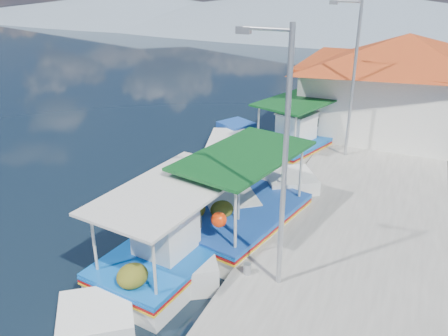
% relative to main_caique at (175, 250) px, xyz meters
% --- Properties ---
extents(ground, '(160.00, 160.00, 0.00)m').
position_rel_main_caique_xyz_m(ground, '(-1.67, -2.19, -0.51)').
color(ground, black).
rests_on(ground, ground).
extents(quay, '(5.00, 44.00, 0.50)m').
position_rel_main_caique_xyz_m(quay, '(4.23, 3.81, -0.26)').
color(quay, '#9F9C95').
rests_on(quay, ground).
extents(bollards, '(0.20, 17.20, 0.30)m').
position_rel_main_caique_xyz_m(bollards, '(2.13, 3.06, 0.14)').
color(bollards, '#A5A8AD').
rests_on(bollards, quay).
extents(main_caique, '(2.98, 7.98, 2.65)m').
position_rel_main_caique_xyz_m(main_caique, '(0.00, 0.00, 0.00)').
color(main_caique, white).
rests_on(main_caique, ground).
extents(caique_green_canopy, '(3.41, 7.70, 2.94)m').
position_rel_main_caique_xyz_m(caique_green_canopy, '(1.07, 2.30, -0.07)').
color(caique_green_canopy, white).
rests_on(caique_green_canopy, ground).
extents(caique_blue_hull, '(3.11, 6.21, 1.15)m').
position_rel_main_caique_xyz_m(caique_blue_hull, '(-1.60, 7.75, -0.20)').
color(caique_blue_hull, '#1B48A2').
rests_on(caique_blue_hull, ground).
extents(caique_far, '(3.83, 7.41, 2.73)m').
position_rel_main_caique_xyz_m(caique_far, '(0.86, 9.44, -0.00)').
color(caique_far, white).
rests_on(caique_far, ground).
extents(harbor_building, '(10.49, 10.49, 4.40)m').
position_rel_main_caique_xyz_m(harbor_building, '(4.52, 12.81, 2.27)').
color(harbor_building, silver).
rests_on(harbor_building, quay).
extents(lamp_post_near, '(1.21, 0.14, 6.00)m').
position_rel_main_caique_xyz_m(lamp_post_near, '(2.83, -0.19, 3.34)').
color(lamp_post_near, '#A5A8AD').
rests_on(lamp_post_near, quay).
extents(lamp_post_far, '(1.21, 0.14, 6.00)m').
position_rel_main_caique_xyz_m(lamp_post_far, '(2.83, 8.81, 3.34)').
color(lamp_post_far, '#A5A8AD').
rests_on(lamp_post_far, quay).
extents(mountain_ridge, '(171.40, 96.00, 5.50)m').
position_rel_main_caique_xyz_m(mountain_ridge, '(4.87, 53.81, 1.53)').
color(mountain_ridge, slate).
rests_on(mountain_ridge, ground).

